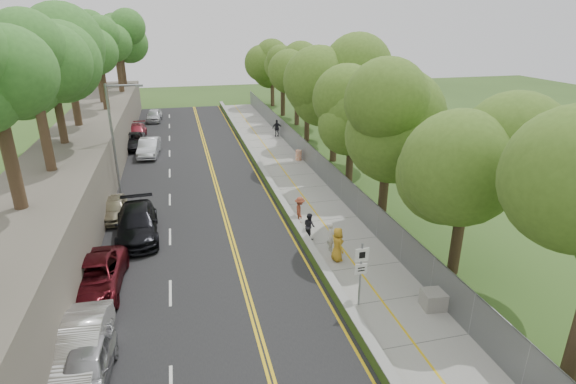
% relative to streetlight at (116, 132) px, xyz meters
% --- Properties ---
extents(ground, '(140.00, 140.00, 0.00)m').
position_rel_streetlight_xyz_m(ground, '(10.46, -14.00, -4.64)').
color(ground, '#33511E').
rests_on(ground, ground).
extents(road, '(11.20, 66.00, 0.04)m').
position_rel_streetlight_xyz_m(road, '(5.06, 1.00, -4.62)').
color(road, black).
rests_on(road, ground).
extents(sidewalk, '(4.20, 66.00, 0.05)m').
position_rel_streetlight_xyz_m(sidewalk, '(13.01, 1.00, -4.61)').
color(sidewalk, gray).
rests_on(sidewalk, ground).
extents(jersey_barrier, '(0.42, 66.00, 0.60)m').
position_rel_streetlight_xyz_m(jersey_barrier, '(10.71, 1.00, -4.34)').
color(jersey_barrier, '#86E135').
rests_on(jersey_barrier, ground).
extents(rock_embankment, '(5.00, 66.00, 4.00)m').
position_rel_streetlight_xyz_m(rock_embankment, '(-3.04, 1.00, -2.64)').
color(rock_embankment, '#595147').
rests_on(rock_embankment, ground).
extents(chainlink_fence, '(0.04, 66.00, 2.00)m').
position_rel_streetlight_xyz_m(chainlink_fence, '(15.11, 1.00, -3.64)').
color(chainlink_fence, slate).
rests_on(chainlink_fence, ground).
extents(trees_embankment, '(6.40, 66.00, 13.00)m').
position_rel_streetlight_xyz_m(trees_embankment, '(-2.54, 1.00, 5.86)').
color(trees_embankment, '#40822E').
rests_on(trees_embankment, rock_embankment).
extents(trees_fenceside, '(7.00, 66.00, 14.00)m').
position_rel_streetlight_xyz_m(trees_fenceside, '(17.46, 1.00, 2.36)').
color(trees_fenceside, '#517725').
rests_on(trees_fenceside, ground).
extents(streetlight, '(2.52, 0.22, 8.00)m').
position_rel_streetlight_xyz_m(streetlight, '(0.00, 0.00, 0.00)').
color(streetlight, gray).
rests_on(streetlight, ground).
extents(signpost, '(0.62, 0.09, 3.10)m').
position_rel_streetlight_xyz_m(signpost, '(11.51, -17.02, -2.68)').
color(signpost, gray).
rests_on(signpost, sidewalk).
extents(construction_barrel, '(0.56, 0.56, 0.91)m').
position_rel_streetlight_xyz_m(construction_barrel, '(14.68, 5.00, -4.13)').
color(construction_barrel, '#F55B1D').
rests_on(construction_barrel, sidewalk).
extents(concrete_block, '(1.29, 1.02, 0.80)m').
position_rel_streetlight_xyz_m(concrete_block, '(14.76, -18.00, -4.19)').
color(concrete_block, slate).
rests_on(concrete_block, sidewalk).
extents(car_0, '(1.84, 4.23, 1.42)m').
position_rel_streetlight_xyz_m(car_0, '(0.46, -19.09, -3.89)').
color(car_0, '#9F9FA3').
rests_on(car_0, road).
extents(car_1, '(1.93, 4.94, 1.60)m').
position_rel_streetlight_xyz_m(car_1, '(0.08, -17.99, -3.80)').
color(car_1, silver).
rests_on(car_1, road).
extents(car_2, '(2.76, 5.59, 1.52)m').
position_rel_streetlight_xyz_m(car_2, '(-0.14, -13.06, -3.84)').
color(car_2, '#510F16').
rests_on(car_2, road).
extents(car_3, '(2.63, 5.86, 1.67)m').
position_rel_streetlight_xyz_m(car_3, '(1.46, -7.51, -3.77)').
color(car_3, black).
rests_on(car_3, road).
extents(car_4, '(1.76, 3.97, 1.33)m').
position_rel_streetlight_xyz_m(car_4, '(-0.14, -4.39, -3.94)').
color(car_4, tan).
rests_on(car_4, road).
extents(car_5, '(2.09, 4.94, 1.58)m').
position_rel_streetlight_xyz_m(car_5, '(1.46, 9.75, -3.81)').
color(car_5, silver).
rests_on(car_5, road).
extents(car_6, '(2.67, 5.25, 1.42)m').
position_rel_streetlight_xyz_m(car_6, '(-0.14, 12.96, -3.89)').
color(car_6, black).
rests_on(car_6, road).
extents(car_7, '(2.08, 5.06, 1.47)m').
position_rel_streetlight_xyz_m(car_7, '(-0.14, 16.71, -3.87)').
color(car_7, maroon).
rests_on(car_7, road).
extents(car_8, '(2.10, 4.44, 1.47)m').
position_rel_streetlight_xyz_m(car_8, '(1.46, 25.29, -3.87)').
color(car_8, silver).
rests_on(car_8, road).
extents(painter_0, '(0.69, 0.98, 1.88)m').
position_rel_streetlight_xyz_m(painter_0, '(11.91, -13.00, -3.65)').
color(painter_0, '#BD8822').
rests_on(painter_0, sidewalk).
extents(painter_1, '(0.41, 0.62, 1.69)m').
position_rel_streetlight_xyz_m(painter_1, '(11.91, -11.91, -3.75)').
color(painter_1, silver).
rests_on(painter_1, sidewalk).
extents(painter_2, '(0.79, 0.90, 1.57)m').
position_rel_streetlight_xyz_m(painter_2, '(11.21, -10.16, -3.81)').
color(painter_2, black).
rests_on(painter_2, sidewalk).
extents(painter_3, '(0.86, 1.24, 1.75)m').
position_rel_streetlight_xyz_m(painter_3, '(11.21, -8.07, -3.71)').
color(painter_3, brown).
rests_on(painter_3, sidewalk).
extents(person_far, '(1.09, 0.47, 1.84)m').
position_rel_streetlight_xyz_m(person_far, '(14.66, 13.89, -3.67)').
color(person_far, black).
rests_on(person_far, sidewalk).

